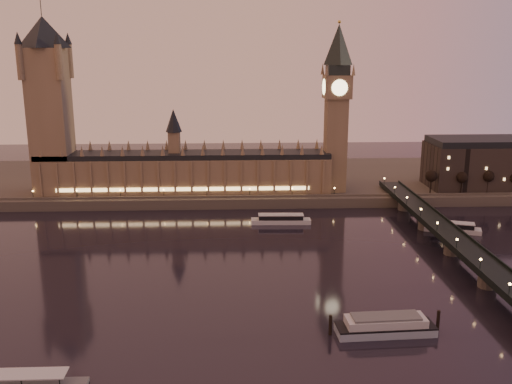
# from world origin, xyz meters

# --- Properties ---
(ground) EXTENTS (700.00, 700.00, 0.00)m
(ground) POSITION_xyz_m (0.00, 0.00, 0.00)
(ground) COLOR black
(ground) RESTS_ON ground
(far_embankment) EXTENTS (560.00, 130.00, 6.00)m
(far_embankment) POSITION_xyz_m (30.00, 165.00, 3.00)
(far_embankment) COLOR #423D35
(far_embankment) RESTS_ON ground
(palace_of_westminster) EXTENTS (180.00, 26.62, 52.00)m
(palace_of_westminster) POSITION_xyz_m (-40.12, 120.99, 21.71)
(palace_of_westminster) COLOR brown
(palace_of_westminster) RESTS_ON ground
(victoria_tower) EXTENTS (31.68, 31.68, 118.00)m
(victoria_tower) POSITION_xyz_m (-120.00, 121.00, 65.79)
(victoria_tower) COLOR brown
(victoria_tower) RESTS_ON ground
(big_ben) EXTENTS (17.68, 17.68, 104.00)m
(big_ben) POSITION_xyz_m (53.99, 120.99, 63.95)
(big_ben) COLOR brown
(big_ben) RESTS_ON ground
(westminster_bridge) EXTENTS (13.20, 260.00, 15.30)m
(westminster_bridge) POSITION_xyz_m (91.61, 0.00, 5.52)
(westminster_bridge) COLOR black
(westminster_bridge) RESTS_ON ground
(bare_tree_0) EXTENTS (6.66, 6.66, 13.54)m
(bare_tree_0) POSITION_xyz_m (113.53, 109.00, 16.12)
(bare_tree_0) COLOR black
(bare_tree_0) RESTS_ON ground
(bare_tree_1) EXTENTS (6.66, 6.66, 13.54)m
(bare_tree_1) POSITION_xyz_m (130.38, 109.00, 16.12)
(bare_tree_1) COLOR black
(bare_tree_1) RESTS_ON ground
(bare_tree_2) EXTENTS (6.66, 6.66, 13.54)m
(bare_tree_2) POSITION_xyz_m (147.24, 109.00, 16.12)
(bare_tree_2) COLOR black
(bare_tree_2) RESTS_ON ground
(cruise_boat_a) EXTENTS (32.85, 8.14, 5.22)m
(cruise_boat_a) POSITION_xyz_m (16.10, 71.02, 2.30)
(cruise_boat_a) COLOR silver
(cruise_boat_a) RESTS_ON ground
(cruise_boat_b) EXTENTS (29.48, 15.85, 5.30)m
(cruise_boat_b) POSITION_xyz_m (104.89, 52.33, 2.33)
(cruise_boat_b) COLOR silver
(cruise_boat_b) RESTS_ON ground
(moored_barge) EXTENTS (38.40, 11.02, 7.05)m
(moored_barge) POSITION_xyz_m (40.72, -55.73, 2.97)
(moored_barge) COLOR #90A2B7
(moored_barge) RESTS_ON ground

